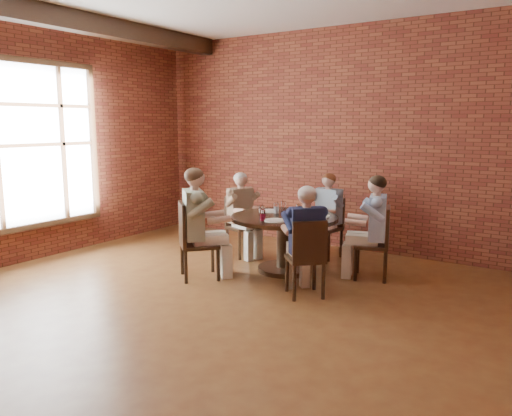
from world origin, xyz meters
The scene contains 27 objects.
floor centered at (0.00, 0.00, 0.00)m, with size 7.00×7.00×0.00m, color brown.
wall_back centered at (0.00, 3.50, 1.70)m, with size 7.00×7.00×0.00m, color brown.
wall_left centered at (-3.25, 0.00, 1.70)m, with size 7.00×7.00×0.00m, color brown.
ceiling_beam centered at (-2.45, 0.00, 3.27)m, with size 0.22×6.90×0.26m, color #311F10.
window centered at (-3.18, 0.40, 1.65)m, with size 0.10×2.16×2.36m.
dining_table centered at (0.07, 1.87, 0.53)m, with size 1.40×1.40×0.75m.
chair_a centered at (1.22, 2.24, 0.50)m, with size 0.52×0.52×0.93m.
diner_a centered at (1.14, 2.21, 0.66)m, with size 0.52×0.63×1.31m, color #4477B3, non-canonical shape.
chair_b centered at (0.24, 2.88, 0.49)m, with size 0.44×0.44×0.89m.
diner_b centered at (0.23, 2.81, 0.62)m, with size 0.47×0.58×1.24m, color #7E92A0, non-canonical shape.
chair_c centered at (-0.91, 2.22, 0.49)m, with size 0.49×0.49×0.89m.
diner_c centered at (-0.84, 2.20, 0.62)m, with size 0.47×0.58×1.24m, color brown, non-canonical shape.
chair_d centered at (-0.75, 0.95, 0.53)m, with size 0.65×0.65×0.98m.
diner_d centered at (-0.69, 1.03, 0.70)m, with size 0.57×0.70×1.40m, color #B5A78E, non-canonical shape.
chair_e centered at (0.80, 1.12, 0.49)m, with size 0.56×0.56×0.90m.
diner_e centered at (0.74, 1.17, 0.63)m, with size 0.49×0.60×1.27m, color #151C3D, non-canonical shape.
plate_a centered at (0.47, 2.09, 0.76)m, with size 0.26×0.26×0.01m, color white.
plate_b centered at (0.06, 2.27, 0.76)m, with size 0.26×0.26×0.01m, color white.
plate_c centered at (-0.28, 2.04, 0.76)m, with size 0.26×0.26×0.01m, color white.
plate_d centered at (0.14, 1.50, 0.76)m, with size 0.26×0.26×0.01m, color white.
glass_a centered at (0.28, 1.91, 0.82)m, with size 0.07×0.07×0.14m, color white.
glass_b centered at (0.18, 2.03, 0.82)m, with size 0.07×0.07×0.14m, color white.
glass_c centered at (-0.11, 2.15, 0.82)m, with size 0.07×0.07×0.14m, color white.
glass_d centered at (-0.13, 1.98, 0.82)m, with size 0.07×0.07×0.14m, color white.
glass_e centered at (-0.19, 1.71, 0.82)m, with size 0.07×0.07×0.14m, color white.
glass_f centered at (0.01, 1.43, 0.82)m, with size 0.07×0.07×0.14m, color white.
smartphone centered at (0.52, 1.61, 0.75)m, with size 0.06×0.13×0.01m, color black.
Camera 1 is at (3.30, -3.71, 1.95)m, focal length 35.00 mm.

